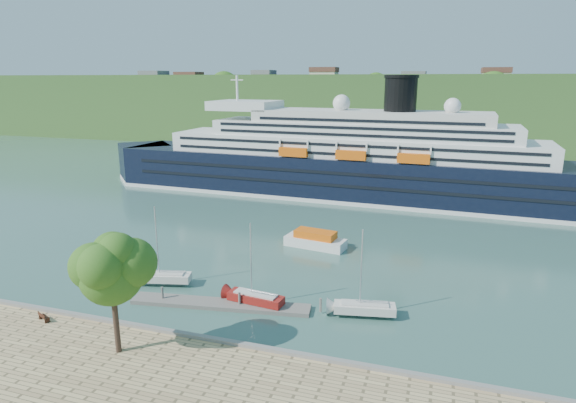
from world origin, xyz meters
The scene contains 11 objects.
ground centered at (0.00, 0.00, 0.00)m, with size 400.00×400.00×0.00m, color #31584F.
far_hillside centered at (0.00, 145.00, 12.00)m, with size 400.00×50.00×24.00m, color #2E5120.
quay_coping centered at (0.00, -0.20, 1.15)m, with size 220.00×0.50×0.30m, color slate.
cruise_ship centered at (2.00, 58.82, 11.70)m, with size 104.20×15.17×23.40m, color black, non-canonical shape.
park_bench centered at (-12.84, -1.78, 1.45)m, with size 1.41×0.58×0.90m, color #4A2315, non-canonical shape.
promenade_tree centered at (-3.09, -4.03, 6.55)m, with size 6.70×6.70×11.10m, color #2B5C18, non-canonical shape.
floating_pontoon centered at (0.38, 7.66, 0.21)m, with size 18.59×2.27×0.41m, color slate, non-canonical shape.
sailboat_white_near centered at (-7.99, 10.54, 4.37)m, with size 6.77×1.88×8.74m, color silver, non-canonical shape.
sailboat_red centered at (3.86, 8.82, 4.21)m, with size 6.51×1.81×8.41m, color maroon, non-canonical shape.
sailboat_white_far centered at (14.82, 9.98, 4.26)m, with size 6.59×1.83×8.51m, color silver, non-canonical shape.
tender_launch centered at (5.15, 27.94, 1.18)m, with size 8.51×2.91×2.35m, color #E75C0D, non-canonical shape.
Camera 1 is at (20.80, -33.17, 22.60)m, focal length 30.00 mm.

